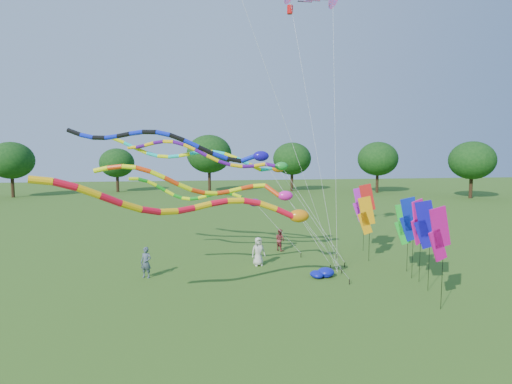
{
  "coord_description": "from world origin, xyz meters",
  "views": [
    {
      "loc": [
        -5.44,
        -18.45,
        7.19
      ],
      "look_at": [
        -1.96,
        4.99,
        4.8
      ],
      "focal_mm": 30.0,
      "sensor_mm": 36.0,
      "label": 1
    }
  ],
  "objects": [
    {
      "name": "person_a",
      "position": [
        -1.5,
        7.12,
        0.89
      ],
      "size": [
        0.95,
        0.71,
        1.77
      ],
      "primitive_type": "imported",
      "rotation": [
        0.0,
        0.0,
        0.17
      ],
      "color": "beige",
      "rests_on": "ground"
    },
    {
      "name": "banner_pole_magenta_b",
      "position": [
        6.41,
        2.49,
        3.32
      ],
      "size": [
        1.1,
        0.52,
        4.58
      ],
      "rotation": [
        0.0,
        0.0,
        0.4
      ],
      "color": "black",
      "rests_on": "ground"
    },
    {
      "name": "person_c",
      "position": [
        0.61,
        10.75,
        0.78
      ],
      "size": [
        0.9,
        0.96,
        1.56
      ],
      "primitive_type": "imported",
      "rotation": [
        0.0,
        0.0,
        2.12
      ],
      "color": "maroon",
      "rests_on": "ground"
    },
    {
      "name": "tube_kite_purple",
      "position": [
        -3.7,
        8.72,
        6.68
      ],
      "size": [
        13.2,
        5.44,
        8.35
      ],
      "rotation": [
        0.0,
        0.0,
        -0.37
      ],
      "color": "black",
      "rests_on": "ground"
    },
    {
      "name": "banner_pole_orange",
      "position": [
        5.46,
        7.18,
        2.96
      ],
      "size": [
        1.16,
        0.23,
        4.22
      ],
      "rotation": [
        0.0,
        0.0,
        -0.13
      ],
      "color": "black",
      "rests_on": "ground"
    },
    {
      "name": "person_b",
      "position": [
        -8.1,
        5.56,
        0.87
      ],
      "size": [
        0.75,
        0.63,
        1.74
      ],
      "primitive_type": "imported",
      "rotation": [
        0.0,
        0.0,
        -0.41
      ],
      "color": "#44515F",
      "rests_on": "ground"
    },
    {
      "name": "banner_pole_red",
      "position": [
        6.26,
        9.01,
        3.6
      ],
      "size": [
        1.15,
        0.35,
        4.86
      ],
      "rotation": [
        0.0,
        0.0,
        -0.23
      ],
      "color": "black",
      "rests_on": "ground"
    },
    {
      "name": "tree_ring",
      "position": [
        -1.67,
        -2.08,
        5.6
      ],
      "size": [
        117.53,
        120.62,
        9.59
      ],
      "color": "#382314",
      "rests_on": "ground"
    },
    {
      "name": "banner_pole_green",
      "position": [
        6.73,
        4.64,
        2.83
      ],
      "size": [
        1.15,
        0.35,
        4.09
      ],
      "rotation": [
        0.0,
        0.0,
        -0.24
      ],
      "color": "black",
      "rests_on": "ground"
    },
    {
      "name": "tube_kite_orange",
      "position": [
        -3.96,
        4.4,
        5.18
      ],
      "size": [
        13.17,
        1.63,
        6.95
      ],
      "rotation": [
        0.0,
        0.0,
        0.05
      ],
      "color": "black",
      "rests_on": "ground"
    },
    {
      "name": "banner_pole_blue_a",
      "position": [
        6.11,
        1.29,
        3.4
      ],
      "size": [
        1.1,
        0.54,
        4.66
      ],
      "rotation": [
        0.0,
        0.0,
        -0.41
      ],
      "color": "black",
      "rests_on": "ground"
    },
    {
      "name": "banner_pole_magenta_a",
      "position": [
        5.29,
        -1.28,
        3.45
      ],
      "size": [
        1.16,
        0.22,
        4.71
      ],
      "rotation": [
        0.0,
        0.0,
        0.12
      ],
      "color": "black",
      "rests_on": "ground"
    },
    {
      "name": "tube_kite_cyan",
      "position": [
        -4.05,
        9.69,
        6.56
      ],
      "size": [
        14.38,
        3.49,
        8.51
      ],
      "rotation": [
        0.0,
        0.0,
        -0.2
      ],
      "color": "black",
      "rests_on": "ground"
    },
    {
      "name": "ground",
      "position": [
        0.0,
        0.0,
        0.0
      ],
      "size": [
        160.0,
        160.0,
        0.0
      ],
      "primitive_type": "plane",
      "color": "#2D5717",
      "rests_on": "ground"
    },
    {
      "name": "tube_kite_green",
      "position": [
        -4.28,
        9.26,
        4.17
      ],
      "size": [
        10.95,
        1.67,
        5.89
      ],
      "rotation": [
        0.0,
        0.0,
        -0.09
      ],
      "color": "black",
      "rests_on": "ground"
    },
    {
      "name": "banner_pole_violet",
      "position": [
        6.21,
        9.9,
        3.3
      ],
      "size": [
        1.13,
        0.45,
        4.56
      ],
      "rotation": [
        0.0,
        0.0,
        -0.33
      ],
      "color": "black",
      "rests_on": "ground"
    },
    {
      "name": "blue_nylon_heap",
      "position": [
        1.96,
        4.24,
        0.21
      ],
      "size": [
        1.15,
        1.14,
        0.46
      ],
      "color": "#0C14A5",
      "rests_on": "ground"
    },
    {
      "name": "banner_pole_blue_b",
      "position": [
        6.34,
        3.31,
        3.33
      ],
      "size": [
        1.16,
        0.21,
        4.59
      ],
      "rotation": [
        0.0,
        0.0,
        -0.12
      ],
      "color": "black",
      "rests_on": "ground"
    },
    {
      "name": "tube_kite_red",
      "position": [
        -4.36,
        0.63,
        4.6
      ],
      "size": [
        13.83,
        4.88,
        6.77
      ],
      "rotation": [
        0.0,
        0.0,
        0.3
      ],
      "color": "black",
      "rests_on": "ground"
    },
    {
      "name": "tube_kite_blue",
      "position": [
        -5.71,
        7.03,
        7.37
      ],
      "size": [
        15.28,
        3.5,
        8.95
      ],
      "rotation": [
        0.0,
        0.0,
        -0.18
      ],
      "color": "black",
      "rests_on": "ground"
    }
  ]
}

